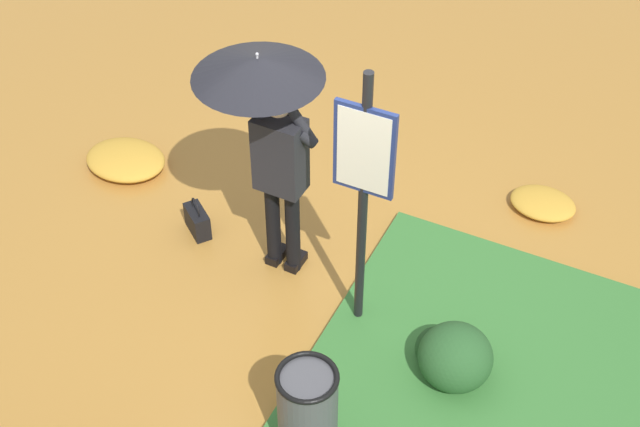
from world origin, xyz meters
TOP-DOWN VIEW (x-y plane):
  - ground_plane at (0.00, 0.00)m, footprint 18.00×18.00m
  - person_with_umbrella at (0.34, -0.02)m, footprint 0.96×0.96m
  - info_sign_post at (-0.54, 0.25)m, footprint 0.44×0.07m
  - handbag at (1.12, -0.05)m, footprint 0.32×0.29m
  - trash_bin at (-0.73, 1.48)m, footprint 0.42×0.42m
  - shrub_cluster at (-1.38, 0.45)m, footprint 0.60×0.55m
  - leaf_pile_near_person at (2.21, -0.51)m, footprint 0.79×0.63m
  - leaf_pile_by_bench at (-1.50, -1.67)m, footprint 0.59×0.47m

SIDE VIEW (x-z plane):
  - ground_plane at x=0.00m, z-range 0.00..0.00m
  - leaf_pile_by_bench at x=-1.50m, z-range 0.00..0.13m
  - leaf_pile_near_person at x=2.21m, z-range 0.00..0.17m
  - handbag at x=1.12m, z-range -0.06..0.31m
  - shrub_cluster at x=-1.38m, z-range -0.02..0.48m
  - trash_bin at x=-0.73m, z-range 0.00..0.84m
  - info_sign_post at x=-0.54m, z-range 0.29..2.59m
  - person_with_umbrella at x=0.34m, z-range 0.53..2.57m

